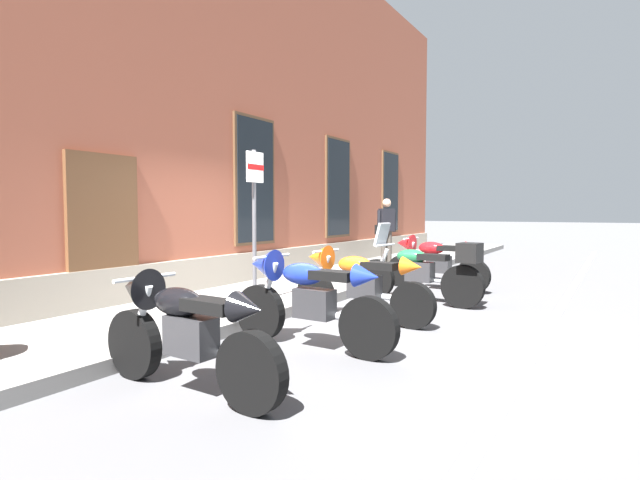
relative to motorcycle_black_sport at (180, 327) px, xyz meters
name	(u,v)px	position (x,y,z in m)	size (l,w,h in m)	color
ground_plane	(303,313)	(3.18, 0.87, -0.55)	(140.00, 140.00, 0.00)	#4C4C4F
sidewalk	(244,301)	(3.18, 1.99, -0.47)	(29.60, 2.25, 0.15)	slate
lane_stripe	(539,343)	(3.18, -2.33, -0.55)	(29.60, 0.12, 0.01)	silver
brick_pub_facade	(88,88)	(3.18, 5.84, 3.35)	(23.60, 5.54, 7.81)	brown
motorcycle_black_sport	(180,327)	(0.00, 0.00, 0.00)	(0.62, 2.02, 1.00)	black
motorcycle_blue_sport	(305,296)	(1.66, -0.15, 0.03)	(0.62, 2.07, 1.07)	black
motorcycle_orange_sport	(356,280)	(3.17, 0.00, 0.01)	(0.62, 2.13, 1.02)	black
motorcycle_green_touring	(423,270)	(4.84, -0.38, -0.01)	(0.63, 2.21, 1.31)	black
motorcycle_red_sport	(432,260)	(6.36, -0.03, 0.02)	(0.62, 2.05, 1.05)	black
pedestrian_dark_jacket	(386,227)	(8.97, 2.07, 0.54)	(0.62, 0.38, 1.67)	#38332D
parking_sign	(255,204)	(2.86, 1.50, 1.06)	(0.36, 0.07, 2.24)	#4C4C51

